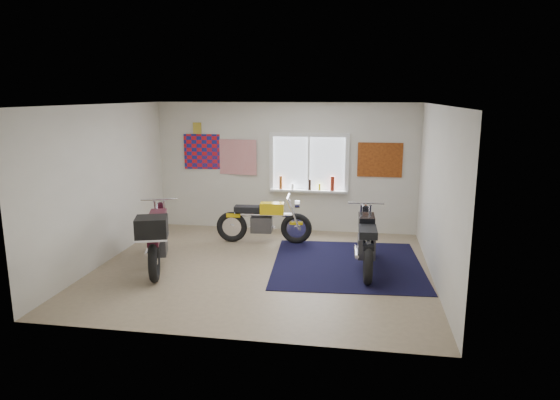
% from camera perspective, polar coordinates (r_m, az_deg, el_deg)
% --- Properties ---
extents(ground, '(5.50, 5.50, 0.00)m').
position_cam_1_polar(ground, '(8.45, -2.01, -7.78)').
color(ground, '#9E896B').
rests_on(ground, ground).
extents(room_shell, '(5.50, 5.50, 5.50)m').
position_cam_1_polar(room_shell, '(8.04, -2.10, 3.28)').
color(room_shell, white).
rests_on(room_shell, ground).
extents(navy_rug, '(2.67, 2.76, 0.01)m').
position_cam_1_polar(navy_rug, '(8.69, 7.68, -7.28)').
color(navy_rug, black).
rests_on(navy_rug, ground).
extents(window_assembly, '(1.66, 0.17, 1.26)m').
position_cam_1_polar(window_assembly, '(10.43, 3.31, 3.77)').
color(window_assembly, white).
rests_on(window_assembly, room_shell).
extents(oil_bottles, '(1.16, 0.09, 0.30)m').
position_cam_1_polar(oil_bottles, '(10.41, 3.64, 1.85)').
color(oil_bottles, brown).
rests_on(oil_bottles, window_assembly).
extents(flag_display, '(1.60, 0.10, 1.17)m').
position_cam_1_polar(flag_display, '(10.87, -9.45, 8.10)').
color(flag_display, red).
rests_on(flag_display, room_shell).
extents(triumph_poster, '(0.90, 0.03, 0.70)m').
position_cam_1_polar(triumph_poster, '(10.36, 11.35, 4.51)').
color(triumph_poster, '#A54C14').
rests_on(triumph_poster, room_shell).
extents(yellow_triumph, '(1.89, 0.56, 0.95)m').
position_cam_1_polar(yellow_triumph, '(9.75, -1.91, -2.51)').
color(yellow_triumph, black).
rests_on(yellow_triumph, ground).
extents(black_chrome_bike, '(0.62, 2.02, 1.04)m').
position_cam_1_polar(black_chrome_bike, '(8.40, 9.82, -4.82)').
color(black_chrome_bike, black).
rests_on(black_chrome_bike, navy_rug).
extents(maroon_tourer, '(1.01, 2.08, 1.07)m').
position_cam_1_polar(maroon_tourer, '(8.45, -13.91, -4.17)').
color(maroon_tourer, black).
rests_on(maroon_tourer, ground).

